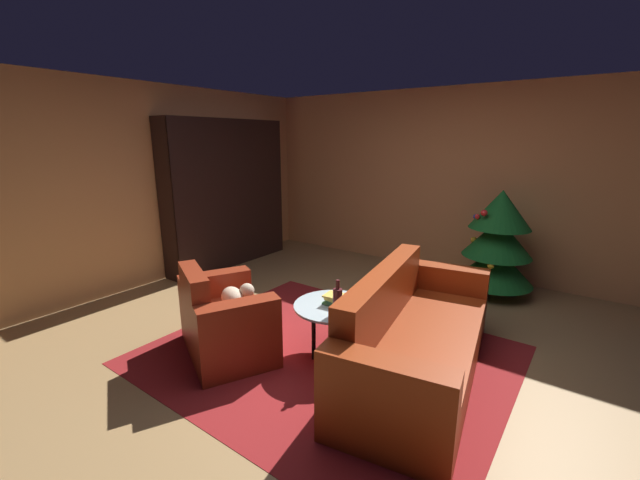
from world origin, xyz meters
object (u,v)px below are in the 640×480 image
book_stack_on_table (337,300)px  decorated_tree (497,242)px  bookshelf_unit (234,196)px  armchair_red (225,321)px  coffee_table (334,310)px  bottle_on_table (338,301)px  couch_red (414,340)px

book_stack_on_table → decorated_tree: decorated_tree is taller
bookshelf_unit → armchair_red: bearing=-44.8°
bookshelf_unit → decorated_tree: (3.50, 0.90, -0.36)m
armchair_red → coffee_table: bearing=33.0°
bottle_on_table → decorated_tree: 2.52m
bottle_on_table → decorated_tree: size_ratio=0.23×
bookshelf_unit → decorated_tree: size_ratio=1.66×
bottle_on_table → armchair_red: bearing=-157.8°
armchair_red → decorated_tree: bearing=60.7°
bottle_on_table → decorated_tree: decorated_tree is taller
bookshelf_unit → couch_red: 3.68m
coffee_table → book_stack_on_table: size_ratio=3.20×
armchair_red → decorated_tree: 3.24m
couch_red → armchair_red: bearing=-155.2°
couch_red → book_stack_on_table: couch_red is taller
armchair_red → couch_red: couch_red is taller
decorated_tree → coffee_table: bearing=-108.7°
couch_red → book_stack_on_table: (-0.65, -0.14, 0.23)m
coffee_table → armchair_red: bearing=-147.0°
couch_red → book_stack_on_table: size_ratio=10.17×
bottle_on_table → bookshelf_unit: bearing=151.8°
bookshelf_unit → decorated_tree: bookshelf_unit is taller
bottle_on_table → decorated_tree: (0.65, 2.43, 0.07)m
bookshelf_unit → book_stack_on_table: 3.11m
couch_red → decorated_tree: bearing=87.1°
decorated_tree → bottle_on_table: bearing=-104.9°
bookshelf_unit → armchair_red: (1.93, -1.91, -0.72)m
armchair_red → coffee_table: size_ratio=1.67×
coffee_table → bottle_on_table: bearing=-47.7°
bottle_on_table → decorated_tree: bearing=75.1°
couch_red → bottle_on_table: bearing=-151.2°
armchair_red → decorated_tree: (1.58, 2.81, 0.36)m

